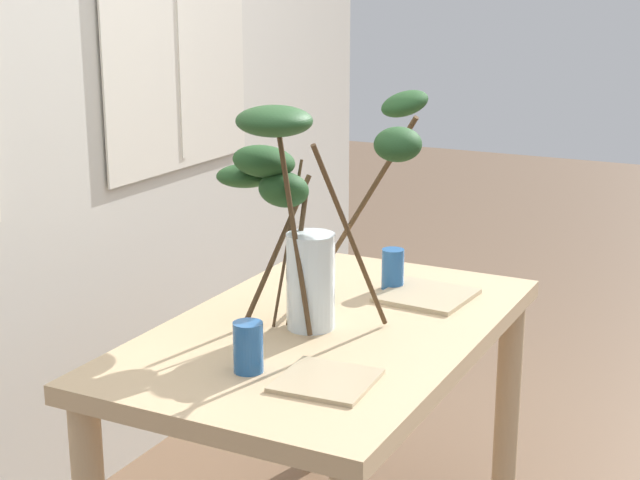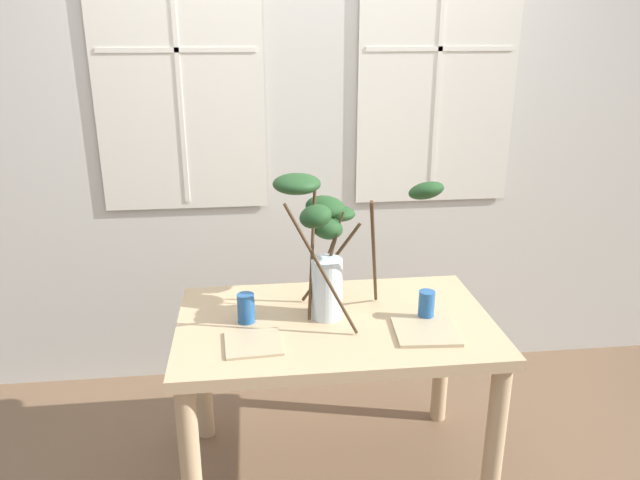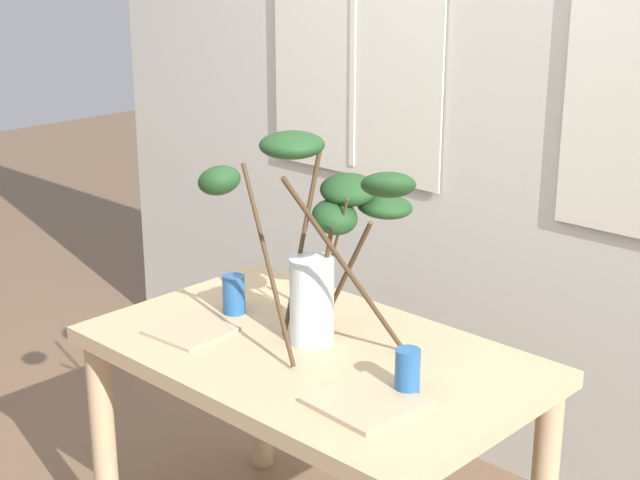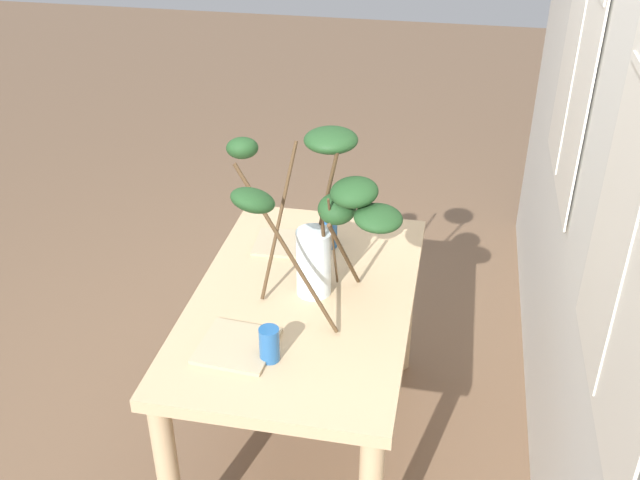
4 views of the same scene
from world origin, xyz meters
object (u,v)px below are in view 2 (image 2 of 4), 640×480
at_px(drinking_glass_blue_left, 246,308).
at_px(plate_square_right, 426,331).
at_px(vase_with_branches, 329,236).
at_px(plate_square_left, 253,343).
at_px(dining_table, 335,346).
at_px(drinking_glass_blue_right, 426,305).

relative_size(drinking_glass_blue_left, plate_square_right, 0.50).
distance_m(vase_with_branches, plate_square_left, 0.53).
bearing_deg(drinking_glass_blue_left, dining_table, -4.10).
distance_m(drinking_glass_blue_left, plate_square_right, 0.73).
relative_size(dining_table, drinking_glass_blue_left, 10.60).
xyz_separation_m(dining_table, vase_with_branches, (-0.02, 0.07, 0.47)).
height_order(vase_with_branches, drinking_glass_blue_left, vase_with_branches).
height_order(dining_table, drinking_glass_blue_right, drinking_glass_blue_right).
xyz_separation_m(drinking_glass_blue_left, drinking_glass_blue_right, (0.74, -0.06, -0.00)).
height_order(drinking_glass_blue_right, plate_square_right, drinking_glass_blue_right).
bearing_deg(drinking_glass_blue_right, plate_square_left, -169.09).
height_order(drinking_glass_blue_right, plate_square_left, drinking_glass_blue_right).
xyz_separation_m(drinking_glass_blue_right, plate_square_right, (-0.03, -0.12, -0.05)).
distance_m(vase_with_branches, drinking_glass_blue_left, 0.45).
height_order(vase_with_branches, plate_square_right, vase_with_branches).
relative_size(dining_table, plate_square_right, 5.32).
xyz_separation_m(dining_table, plate_square_left, (-0.34, -0.17, 0.13)).
bearing_deg(drinking_glass_blue_right, vase_with_branches, 165.80).
height_order(drinking_glass_blue_left, plate_square_right, drinking_glass_blue_left).
bearing_deg(dining_table, plate_square_left, -153.71).
height_order(dining_table, plate_square_right, plate_square_right).
xyz_separation_m(drinking_glass_blue_left, plate_square_left, (0.02, -0.19, -0.06)).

